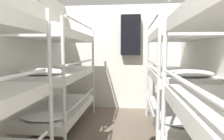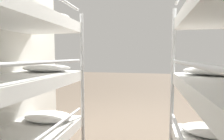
% 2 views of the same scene
% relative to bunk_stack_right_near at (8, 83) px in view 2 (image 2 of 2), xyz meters
% --- Properties ---
extents(ground_plane, '(20.00, 20.00, 0.00)m').
position_rel_bunk_stack_right_near_xyz_m(ground_plane, '(-0.95, -1.40, -0.99)').
color(ground_plane, '#6B5B4C').
extents(bunk_stack_right_near, '(0.79, 1.86, 1.81)m').
position_rel_bunk_stack_right_near_xyz_m(bunk_stack_right_near, '(0.00, 0.00, 0.00)').
color(bunk_stack_right_near, silver).
rests_on(bunk_stack_right_near, ground_plane).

